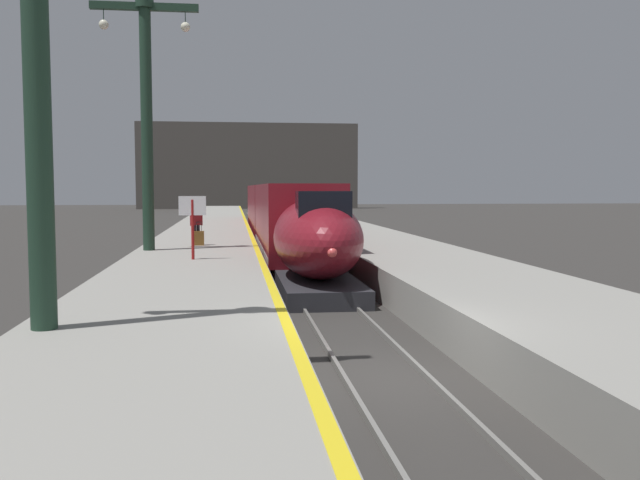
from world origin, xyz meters
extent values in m
plane|color=#33302D|center=(0.00, 0.00, 0.00)|extent=(260.00, 260.00, 0.00)
cube|color=gray|center=(-4.05, 24.75, 0.53)|extent=(4.80, 110.00, 1.05)
cube|color=gray|center=(4.05, 24.75, 0.53)|extent=(4.80, 110.00, 1.05)
cube|color=yellow|center=(-1.77, 24.75, 1.05)|extent=(0.20, 107.80, 0.01)
cube|color=slate|center=(-0.75, 27.50, 0.06)|extent=(0.08, 110.00, 0.12)
cube|color=slate|center=(0.75, 27.50, 0.06)|extent=(0.08, 110.00, 0.12)
ellipsoid|color=maroon|center=(0.00, 10.01, 1.83)|extent=(2.78, 7.01, 2.56)
cube|color=#28282D|center=(0.00, 9.66, 0.28)|extent=(2.46, 5.96, 0.55)
cube|color=black|center=(0.00, 8.44, 2.90)|extent=(1.59, 1.00, 0.90)
sphere|color=#F24C4C|center=(0.00, 6.59, 1.68)|extent=(0.28, 0.28, 0.28)
cube|color=maroon|center=(0.00, 19.12, 2.08)|extent=(2.90, 14.00, 3.05)
cube|color=black|center=(-1.42, 19.12, 2.62)|extent=(0.04, 11.90, 0.80)
cube|color=black|center=(1.42, 19.12, 2.62)|extent=(0.04, 11.90, 0.80)
cube|color=silver|center=(0.00, 19.12, 0.80)|extent=(2.92, 13.30, 0.24)
cube|color=black|center=(0.00, 14.64, 0.28)|extent=(2.03, 2.20, 0.56)
cube|color=black|center=(0.00, 23.60, 0.28)|extent=(2.03, 2.20, 0.56)
cube|color=maroon|center=(0.00, 35.72, 2.08)|extent=(2.90, 18.00, 3.05)
cube|color=black|center=(-1.42, 35.72, 2.62)|extent=(0.04, 15.84, 0.80)
cube|color=black|center=(1.42, 35.72, 2.62)|extent=(0.04, 15.84, 0.80)
cube|color=black|center=(0.00, 29.60, 0.28)|extent=(2.03, 2.20, 0.56)
cube|color=black|center=(0.00, 41.84, 0.28)|extent=(2.03, 2.20, 0.56)
cylinder|color=#1E3828|center=(-5.90, 0.07, 5.79)|extent=(0.44, 0.44, 9.49)
cylinder|color=#1E3828|center=(-5.90, 15.00, 5.76)|extent=(0.44, 0.44, 9.42)
cylinder|color=#1E3828|center=(-5.90, 15.00, 10.32)|extent=(0.68, 0.68, 0.30)
cube|color=#1E3828|center=(-5.90, 15.00, 10.22)|extent=(4.00, 0.24, 0.28)
cylinder|color=#1E3828|center=(-7.40, 15.00, 9.87)|extent=(0.03, 0.03, 0.60)
sphere|color=#EFEACC|center=(-7.40, 15.00, 9.52)|extent=(0.36, 0.36, 0.36)
cylinder|color=#1E3828|center=(-4.40, 15.00, 9.87)|extent=(0.03, 0.03, 0.60)
sphere|color=#EFEACC|center=(-4.40, 15.00, 9.52)|extent=(0.36, 0.36, 0.36)
cylinder|color=#23232D|center=(-4.13, 17.14, 1.48)|extent=(0.13, 0.13, 0.85)
cylinder|color=#23232D|center=(-4.27, 17.05, 1.48)|extent=(0.13, 0.13, 0.85)
cube|color=maroon|center=(-4.20, 17.10, 2.21)|extent=(0.44, 0.38, 0.62)
cylinder|color=maroon|center=(-3.99, 17.21, 2.16)|extent=(0.09, 0.09, 0.58)
cylinder|color=maroon|center=(-4.41, 16.98, 2.16)|extent=(0.09, 0.09, 0.58)
sphere|color=tan|center=(-4.20, 17.10, 2.63)|extent=(0.22, 0.22, 0.22)
cube|color=brown|center=(-4.09, 16.98, 1.35)|extent=(0.40, 0.22, 0.60)
cylinder|color=#262628|center=(-4.19, 16.98, 1.83)|extent=(0.02, 0.02, 0.36)
cylinder|color=#262628|center=(-3.99, 16.98, 1.83)|extent=(0.02, 0.02, 0.36)
cube|color=#262628|center=(-4.09, 16.98, 2.02)|extent=(0.22, 0.03, 0.02)
cylinder|color=maroon|center=(-4.03, 11.31, 2.05)|extent=(0.10, 0.10, 2.00)
cube|color=white|center=(-4.03, 11.31, 2.85)|extent=(0.90, 0.06, 0.64)
cube|color=#4C4742|center=(0.00, 102.00, 7.00)|extent=(36.00, 2.00, 14.00)
camera|label=1|loc=(-2.70, -12.00, 3.45)|focal=38.68mm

